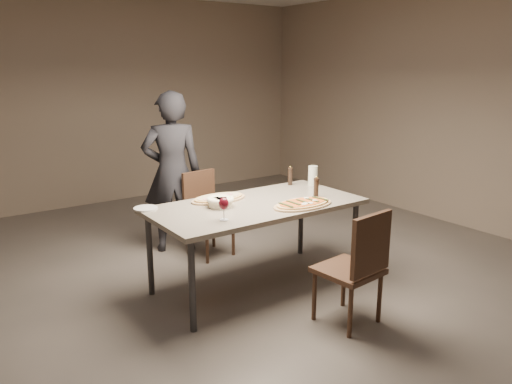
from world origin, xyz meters
TOP-DOWN VIEW (x-y plane):
  - room at (0.00, 0.00)m, footprint 7.00×7.00m
  - dining_table at (0.00, 0.00)m, footprint 1.80×0.90m
  - zucchini_pizza at (0.28, -0.28)m, footprint 0.56×0.31m
  - ham_pizza at (-0.20, 0.28)m, footprint 0.51×0.28m
  - bread_basket at (-0.30, 0.08)m, footprint 0.23×0.23m
  - oil_dish at (0.34, -0.16)m, footprint 0.13×0.13m
  - pepper_mill_left at (0.55, -0.14)m, footprint 0.05×0.05m
  - pepper_mill_right at (0.66, 0.35)m, footprint 0.05×0.05m
  - carafe at (0.83, 0.22)m, footprint 0.09×0.09m
  - wine_glass at (-0.46, -0.24)m, footprint 0.08×0.08m
  - side_plate at (-0.83, 0.38)m, footprint 0.19×0.19m
  - chair_near at (0.21, -0.99)m, footprint 0.46×0.46m
  - chair_far at (0.04, 0.95)m, footprint 0.44×0.44m
  - diner at (-0.18, 1.23)m, footprint 0.70×0.58m

SIDE VIEW (x-z plane):
  - chair_far at x=0.04m, z-range 0.05..0.90m
  - chair_near at x=0.21m, z-range 0.05..0.94m
  - dining_table at x=0.00m, z-range 0.32..1.07m
  - side_plate at x=-0.83m, z-range 0.75..0.76m
  - oil_dish at x=0.34m, z-range 0.75..0.76m
  - ham_pizza at x=-0.20m, z-range 0.75..0.78m
  - zucchini_pizza at x=0.28m, z-range 0.74..0.79m
  - bread_basket at x=-0.30m, z-range 0.76..0.84m
  - diner at x=-0.18m, z-range 0.00..1.65m
  - pepper_mill_right at x=0.66m, z-range 0.74..0.93m
  - pepper_mill_left at x=0.55m, z-range 0.74..0.93m
  - carafe at x=0.83m, z-range 0.75..0.94m
  - wine_glass at x=-0.46m, z-range 0.78..0.96m
  - room at x=0.00m, z-range -2.10..4.90m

